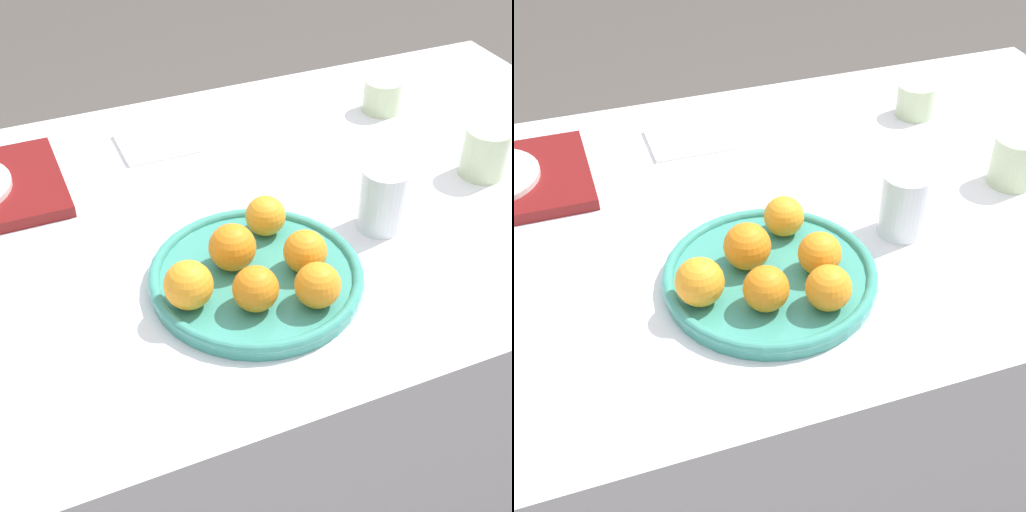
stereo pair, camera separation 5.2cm
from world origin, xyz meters
TOP-DOWN VIEW (x-y plane):
  - ground_plane at (0.00, 0.00)m, footprint 12.00×12.00m
  - table at (0.00, 0.00)m, footprint 1.45×0.84m
  - fruit_platter at (-0.08, -0.18)m, footprint 0.30×0.30m
  - orange_0 at (-0.10, -0.15)m, footprint 0.07×0.07m
  - orange_1 at (-0.11, -0.24)m, footprint 0.06×0.06m
  - orange_2 at (-0.03, -0.09)m, footprint 0.06×0.06m
  - orange_3 at (-0.01, -0.19)m, footprint 0.06×0.06m
  - orange_4 at (-0.03, -0.26)m, footprint 0.06×0.06m
  - orange_5 at (-0.19, -0.20)m, footprint 0.07×0.07m
  - water_glass at (0.15, -0.13)m, footprint 0.07×0.07m
  - cup_0 at (0.39, -0.06)m, footprint 0.08×0.08m
  - cup_1 at (0.35, 0.20)m, footprint 0.07×0.07m
  - napkin at (-0.09, 0.25)m, footprint 0.14×0.12m

SIDE VIEW (x-z plane):
  - ground_plane at x=0.00m, z-range 0.00..0.00m
  - table at x=0.00m, z-range 0.00..0.75m
  - napkin at x=-0.09m, z-range 0.75..0.76m
  - fruit_platter at x=-0.08m, z-range 0.76..0.78m
  - cup_1 at x=0.35m, z-range 0.75..0.82m
  - cup_0 at x=0.39m, z-range 0.75..0.84m
  - orange_2 at x=-0.03m, z-range 0.77..0.83m
  - orange_3 at x=-0.01m, z-range 0.77..0.83m
  - orange_1 at x=-0.11m, z-range 0.77..0.83m
  - orange_4 at x=-0.03m, z-range 0.77..0.84m
  - water_glass at x=0.15m, z-range 0.75..0.86m
  - orange_5 at x=-0.19m, z-range 0.77..0.84m
  - orange_0 at x=-0.10m, z-range 0.77..0.84m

